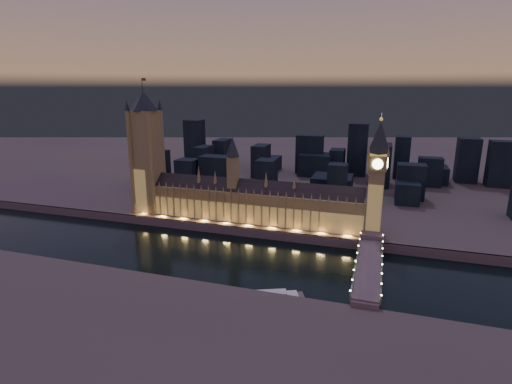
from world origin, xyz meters
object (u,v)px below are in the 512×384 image
(palace_of_westminster, at_px, (253,202))
(elizabeth_tower, at_px, (377,169))
(victoria_tower, at_px, (146,147))
(westminster_bridge, at_px, (369,267))
(river_boat, at_px, (266,296))

(palace_of_westminster, xyz_separation_m, elizabeth_tower, (108.56, 0.18, 38.15))
(victoria_tower, height_order, elizabeth_tower, victoria_tower)
(palace_of_westminster, distance_m, elizabeth_tower, 115.07)
(palace_of_westminster, height_order, westminster_bridge, palace_of_westminster)
(victoria_tower, xyz_separation_m, westminster_bridge, (217.79, -65.38, -66.70))
(elizabeth_tower, xyz_separation_m, river_boat, (-60.21, -119.92, -62.96))
(victoria_tower, distance_m, elizabeth_tower, 218.15)
(palace_of_westminster, bearing_deg, river_boat, -68.01)
(elizabeth_tower, distance_m, westminster_bridge, 87.74)
(palace_of_westminster, xyz_separation_m, river_boat, (48.35, -119.74, -24.81))
(victoria_tower, distance_m, westminster_bridge, 236.97)
(elizabeth_tower, height_order, river_boat, elizabeth_tower)
(victoria_tower, xyz_separation_m, elizabeth_tower, (218.00, -0.01, -8.17))
(elizabeth_tower, relative_size, westminster_bridge, 0.90)
(westminster_bridge, distance_m, river_boat, 81.21)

